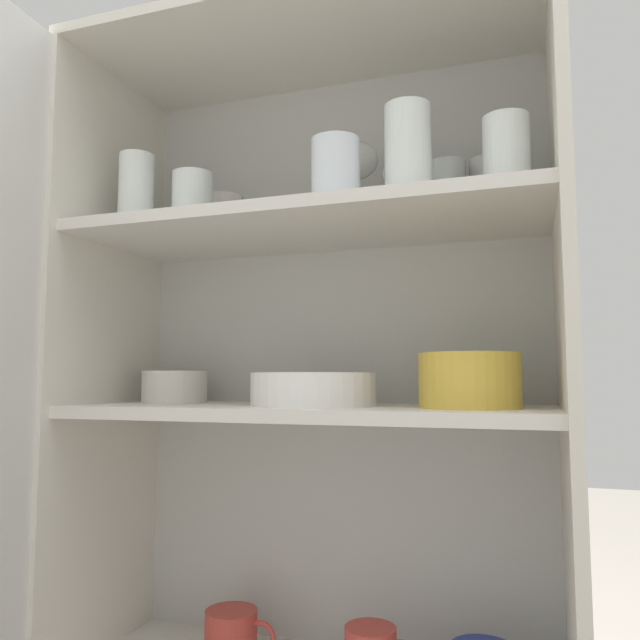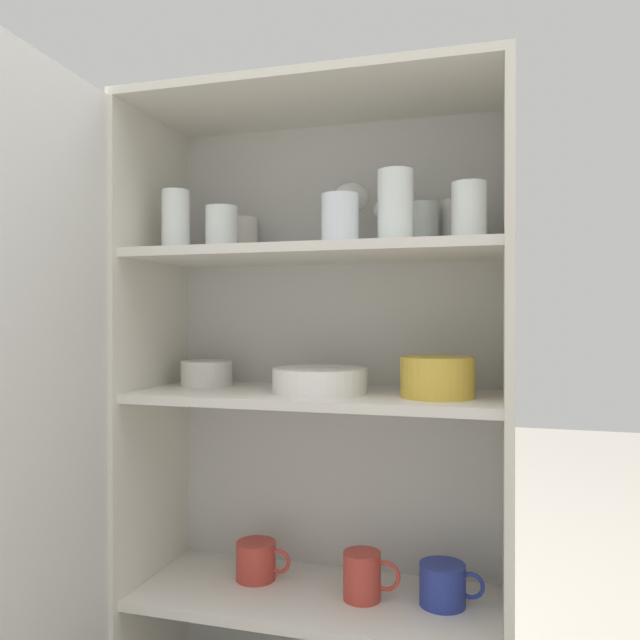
{
  "view_description": "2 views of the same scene",
  "coord_description": "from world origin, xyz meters",
  "px_view_note": "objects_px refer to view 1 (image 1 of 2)",
  "views": [
    {
      "loc": [
        0.36,
        -0.83,
        0.75
      ],
      "look_at": [
        0.01,
        0.19,
        0.86
      ],
      "focal_mm": 35.0,
      "sensor_mm": 36.0,
      "label": 1
    },
    {
      "loc": [
        0.38,
        -1.15,
        0.87
      ],
      "look_at": [
        0.01,
        0.17,
        0.87
      ],
      "focal_mm": 35.0,
      "sensor_mm": 36.0,
      "label": 2
    }
  ],
  "objects_px": {
    "coffee_mug_primary": "(232,636)",
    "plate_stack_white": "(313,389)",
    "serving_bowl_small": "(175,385)",
    "mixing_bowl_large": "(469,378)"
  },
  "relations": [
    {
      "from": "coffee_mug_primary",
      "to": "plate_stack_white",
      "type": "bearing_deg",
      "value": -15.4
    },
    {
      "from": "serving_bowl_small",
      "to": "mixing_bowl_large",
      "type": "bearing_deg",
      "value": -6.98
    },
    {
      "from": "plate_stack_white",
      "to": "coffee_mug_primary",
      "type": "bearing_deg",
      "value": 164.6
    },
    {
      "from": "mixing_bowl_large",
      "to": "coffee_mug_primary",
      "type": "height_order",
      "value": "mixing_bowl_large"
    },
    {
      "from": "plate_stack_white",
      "to": "serving_bowl_small",
      "type": "distance_m",
      "value": 0.31
    },
    {
      "from": "mixing_bowl_large",
      "to": "coffee_mug_primary",
      "type": "xyz_separation_m",
      "value": [
        -0.42,
        0.05,
        -0.44
      ]
    },
    {
      "from": "mixing_bowl_large",
      "to": "coffee_mug_primary",
      "type": "distance_m",
      "value": 0.61
    },
    {
      "from": "mixing_bowl_large",
      "to": "serving_bowl_small",
      "type": "xyz_separation_m",
      "value": [
        -0.55,
        0.07,
        -0.01
      ]
    },
    {
      "from": "mixing_bowl_large",
      "to": "plate_stack_white",
      "type": "bearing_deg",
      "value": 178.64
    },
    {
      "from": "mixing_bowl_large",
      "to": "coffee_mug_primary",
      "type": "bearing_deg",
      "value": 172.97
    }
  ]
}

